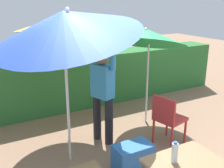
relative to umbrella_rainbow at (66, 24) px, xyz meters
The scene contains 9 objects.
ground_plane 2.21m from the umbrella_rainbow, 14.86° to the right, with size 24.00×24.00×0.00m, color #937056.
hedge_row 2.68m from the umbrella_rainbow, 70.37° to the left, with size 8.00×0.70×1.19m, color #2D7033.
umbrella_rainbow is the anchor object (origin of this frame).
umbrella_orange 0.95m from the umbrella_rainbow, 73.81° to the left, with size 1.62×1.61×2.27m.
umbrella_yellow 1.93m from the umbrella_rainbow, 19.39° to the left, with size 1.57×1.52×2.13m.
person_vendor 1.37m from the umbrella_rainbow, 24.83° to the left, with size 0.33×0.55×1.88m.
chair_plastic 2.24m from the umbrella_rainbow, 11.43° to the right, with size 0.53×0.53×0.89m.
cooler_box 2.09m from the umbrella_rainbow, 42.01° to the right, with size 0.56×0.34×0.39m, color #2D6BB7.
bottle_water 2.09m from the umbrella_rainbow, 70.24° to the right, with size 0.07×0.07×0.24m.
Camera 1 is at (-1.92, -3.22, 2.37)m, focal length 42.56 mm.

